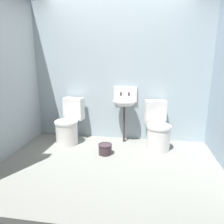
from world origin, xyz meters
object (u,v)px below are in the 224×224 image
Objects in this scene: bucket at (105,149)px; toilet_left at (69,125)px; toilet_right at (157,129)px; sink at (125,101)px.

toilet_left is at bearing 151.15° from bucket.
toilet_right is 0.79× the size of sink.
toilet_left is 0.79× the size of sink.
toilet_right is 0.94m from bucket.
toilet_left is 1.56m from toilet_right.
toilet_left is 0.88m from bucket.
sink is at bearing -160.59° from toilet_left.
toilet_right is 3.49× the size of bucket.
sink is at bearing 68.13° from bucket.
bucket is (0.74, -0.41, -0.23)m from toilet_left.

